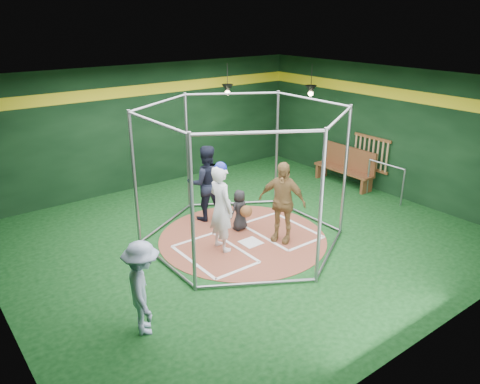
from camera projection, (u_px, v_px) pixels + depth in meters
room_shell at (243, 165)px, 10.02m from camera, size 10.10×9.10×3.53m
clay_disc at (243, 238)px, 10.65m from camera, size 3.80×3.80×0.01m
home_plate at (251, 242)px, 10.42m from camera, size 0.43×0.43×0.01m
batter_box_left at (214, 254)px, 9.92m from camera, size 1.17×1.77×0.01m
batter_box_right at (281, 230)px, 10.99m from camera, size 1.17×1.77×0.01m
batting_cage at (243, 176)px, 10.11m from camera, size 4.05×4.67×3.00m
bat_rack at (371, 153)px, 13.35m from camera, size 0.07×1.25×0.98m
pendant_lamp_near at (227, 88)px, 13.58m from camera, size 0.34×0.34×0.90m
pendant_lamp_far at (311, 89)px, 13.41m from camera, size 0.34×0.34×0.90m
batter_figure at (221, 207)px, 9.83m from camera, size 0.47×0.70×1.96m
visitor_leopard at (282, 202)px, 10.23m from camera, size 0.92×1.16×1.84m
catcher_figure at (240, 210)px, 10.88m from camera, size 0.51×0.57×0.98m
umpire at (206, 183)px, 11.32m from camera, size 1.11×1.00×1.87m
bystander_blue at (143, 288)px, 7.29m from camera, size 0.91×1.16×1.58m
dugout_bench at (346, 165)px, 13.82m from camera, size 0.46×1.95×1.14m
steel_railing at (386, 176)px, 12.65m from camera, size 0.05×1.18×1.02m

